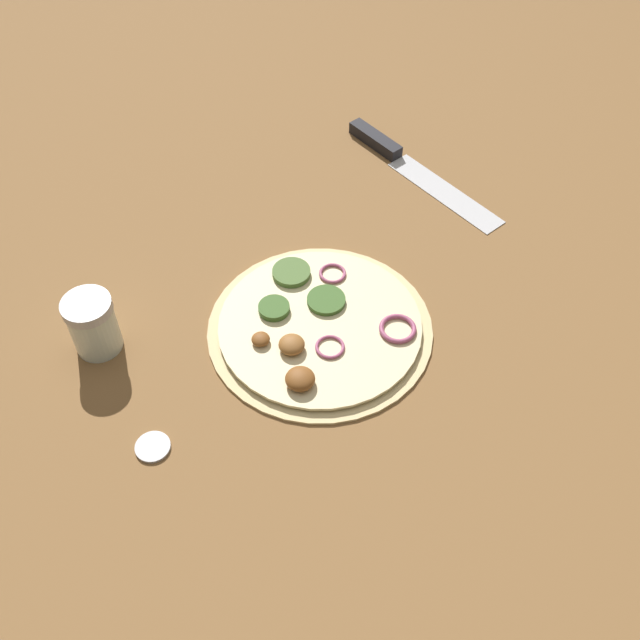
{
  "coord_description": "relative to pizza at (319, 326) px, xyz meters",
  "views": [
    {
      "loc": [
        0.53,
        -0.16,
        0.68
      ],
      "look_at": [
        0.0,
        0.0,
        0.02
      ],
      "focal_mm": 42.0,
      "sensor_mm": 36.0,
      "label": 1
    }
  ],
  "objects": [
    {
      "name": "pizza",
      "position": [
        0.0,
        0.0,
        0.0
      ],
      "size": [
        0.26,
        0.26,
        0.03
      ],
      "color": "beige",
      "rests_on": "ground_plane"
    },
    {
      "name": "knife",
      "position": [
        -0.27,
        0.2,
        -0.0
      ],
      "size": [
        0.27,
        0.14,
        0.02
      ],
      "rotation": [
        0.0,
        0.0,
        0.4
      ],
      "color": "silver",
      "rests_on": "ground_plane"
    },
    {
      "name": "ground_plane",
      "position": [
        0.0,
        0.0,
        -0.01
      ],
      "size": [
        3.0,
        3.0,
        0.0
      ],
      "primitive_type": "plane",
      "color": "brown"
    },
    {
      "name": "spice_jar",
      "position": [
        -0.05,
        -0.25,
        0.03
      ],
      "size": [
        0.06,
        0.06,
        0.07
      ],
      "color": "silver",
      "rests_on": "ground_plane"
    },
    {
      "name": "loose_cap",
      "position": [
        0.1,
        -0.21,
        -0.0
      ],
      "size": [
        0.04,
        0.04,
        0.01
      ],
      "color": "#B2B2B7",
      "rests_on": "ground_plane"
    }
  ]
}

